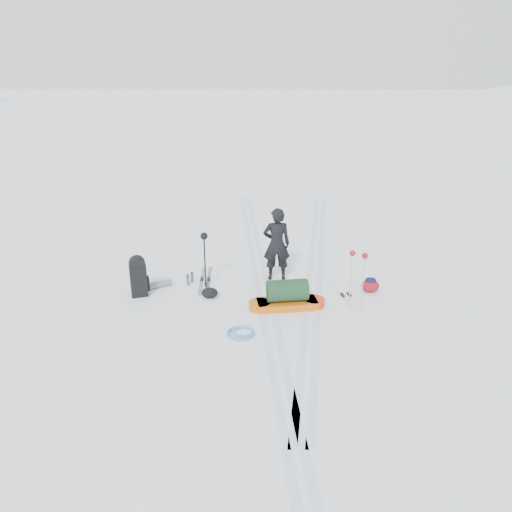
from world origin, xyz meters
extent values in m
plane|color=white|center=(0.00, 0.00, 0.00)|extent=(200.00, 200.00, 0.00)
cube|color=silver|center=(-0.12, 0.00, 0.00)|extent=(1.40, 17.97, 0.01)
cube|color=silver|center=(0.12, 0.00, 0.00)|extent=(1.40, 17.97, 0.01)
cube|color=silver|center=(1.28, 2.00, 0.00)|extent=(2.09, 13.88, 0.01)
cube|color=silver|center=(1.52, 2.00, 0.00)|extent=(2.09, 13.88, 0.01)
imported|color=black|center=(0.31, 0.84, 0.89)|extent=(0.67, 0.46, 1.78)
cube|color=#DD600D|center=(0.48, -0.68, 0.08)|extent=(1.34, 0.70, 0.16)
cylinder|color=red|center=(1.07, -0.60, 0.08)|extent=(0.53, 0.53, 0.16)
cylinder|color=#C95A0B|center=(-0.10, -0.76, 0.08)|extent=(0.53, 0.53, 0.16)
cylinder|color=#15301C|center=(0.48, -0.68, 0.40)|extent=(0.91, 0.58, 0.47)
cube|color=black|center=(-2.79, -0.09, 0.37)|extent=(0.43, 0.36, 0.73)
cylinder|color=black|center=(-2.79, -0.09, 0.76)|extent=(0.41, 0.34, 0.36)
cube|color=black|center=(-2.62, -0.02, 0.26)|extent=(0.13, 0.20, 0.31)
cylinder|color=slate|center=(-2.43, 0.35, 0.08)|extent=(0.57, 0.44, 0.16)
cylinder|color=black|center=(-1.36, 0.37, 0.63)|extent=(0.03, 0.03, 1.25)
cylinder|color=black|center=(-1.34, 0.29, 0.63)|extent=(0.03, 0.03, 1.25)
torus|color=black|center=(-1.36, 0.37, 0.10)|extent=(0.12, 0.12, 0.01)
torus|color=black|center=(-1.34, 0.29, 0.10)|extent=(0.12, 0.12, 0.01)
sphere|color=black|center=(-1.34, 0.32, 1.27)|extent=(0.17, 0.17, 0.17)
cylinder|color=silver|center=(1.83, -0.55, 0.59)|extent=(0.03, 0.03, 1.17)
cylinder|color=silver|center=(2.06, -0.70, 0.59)|extent=(0.03, 0.03, 1.17)
torus|color=#B0B4B8|center=(1.83, -0.55, 0.09)|extent=(0.11, 0.11, 0.01)
torus|color=silver|center=(2.06, -0.70, 0.09)|extent=(0.11, 0.11, 0.01)
sphere|color=maroon|center=(1.83, -0.55, 1.19)|extent=(0.13, 0.13, 0.13)
sphere|color=maroon|center=(2.06, -0.70, 1.19)|extent=(0.13, 0.13, 0.13)
cube|color=gray|center=(-1.32, 0.74, 0.01)|extent=(0.13, 1.64, 0.01)
cube|color=#95989D|center=(-1.49, 0.74, 0.01)|extent=(0.13, 1.64, 0.01)
cube|color=black|center=(-1.32, 0.74, 0.04)|extent=(0.07, 0.17, 0.05)
cube|color=black|center=(-1.49, 0.74, 0.04)|extent=(0.07, 0.17, 0.05)
cube|color=silver|center=(1.76, -0.15, 0.01)|extent=(0.39, 1.56, 0.01)
cube|color=white|center=(1.91, -0.12, 0.01)|extent=(0.39, 1.56, 0.01)
cube|color=black|center=(1.76, -0.15, 0.04)|extent=(0.09, 0.17, 0.04)
cube|color=black|center=(1.91, -0.12, 0.04)|extent=(0.09, 0.17, 0.04)
torus|color=#4F86C0|center=(-0.47, -1.82, 0.03)|extent=(0.68, 0.68, 0.06)
torus|color=#5F9CE8|center=(-0.44, -1.78, 0.04)|extent=(0.54, 0.54, 0.05)
ellipsoid|color=maroon|center=(2.43, 0.10, 0.15)|extent=(0.46, 0.38, 0.29)
ellipsoid|color=black|center=(2.43, 0.10, 0.28)|extent=(0.30, 0.25, 0.14)
cylinder|color=slate|center=(-1.78, 0.47, 0.12)|extent=(0.09, 0.09, 0.24)
cylinder|color=slate|center=(-1.70, 0.66, 0.11)|extent=(0.09, 0.09, 0.22)
cylinder|color=black|center=(-1.78, 0.47, 0.25)|extent=(0.07, 0.07, 0.03)
cylinder|color=black|center=(-1.70, 0.66, 0.23)|extent=(0.07, 0.07, 0.03)
ellipsoid|color=black|center=(-1.21, -0.20, 0.12)|extent=(0.38, 0.28, 0.23)
camera|label=1|loc=(-0.19, -10.25, 4.86)|focal=35.00mm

